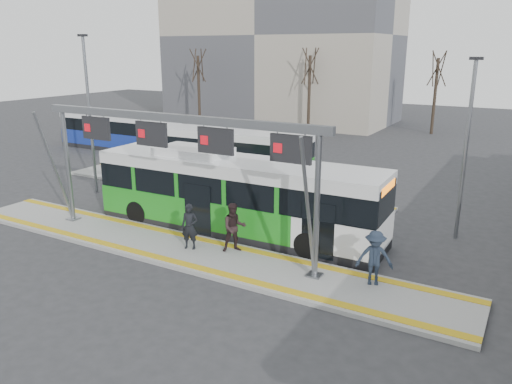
{
  "coord_description": "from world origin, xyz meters",
  "views": [
    {
      "loc": [
        11.55,
        -14.34,
        7.68
      ],
      "look_at": [
        1.63,
        3.0,
        1.93
      ],
      "focal_mm": 35.0,
      "sensor_mm": 36.0,
      "label": 1
    }
  ],
  "objects_px": {
    "passenger_a": "(190,227)",
    "passenger_b": "(234,228)",
    "gantry": "(174,142)",
    "passenger_c": "(375,258)",
    "hero_bus": "(235,196)"
  },
  "relations": [
    {
      "from": "passenger_c",
      "to": "hero_bus",
      "type": "bearing_deg",
      "value": 141.99
    },
    {
      "from": "hero_bus",
      "to": "passenger_c",
      "type": "xyz_separation_m",
      "value": [
        6.81,
        -2.29,
        -0.53
      ]
    },
    {
      "from": "gantry",
      "to": "passenger_b",
      "type": "bearing_deg",
      "value": 13.69
    },
    {
      "from": "passenger_a",
      "to": "passenger_b",
      "type": "height_order",
      "value": "passenger_b"
    },
    {
      "from": "gantry",
      "to": "passenger_a",
      "type": "height_order",
      "value": "gantry"
    },
    {
      "from": "gantry",
      "to": "hero_bus",
      "type": "height_order",
      "value": "gantry"
    },
    {
      "from": "passenger_a",
      "to": "passenger_b",
      "type": "distance_m",
      "value": 1.76
    },
    {
      "from": "gantry",
      "to": "passenger_a",
      "type": "bearing_deg",
      "value": -7.75
    },
    {
      "from": "hero_bus",
      "to": "passenger_b",
      "type": "bearing_deg",
      "value": -60.64
    },
    {
      "from": "hero_bus",
      "to": "passenger_c",
      "type": "bearing_deg",
      "value": -20.07
    },
    {
      "from": "hero_bus",
      "to": "passenger_b",
      "type": "relative_size",
      "value": 6.74
    },
    {
      "from": "hero_bus",
      "to": "passenger_a",
      "type": "bearing_deg",
      "value": -98.19
    },
    {
      "from": "passenger_a",
      "to": "passenger_c",
      "type": "height_order",
      "value": "passenger_c"
    },
    {
      "from": "hero_bus",
      "to": "passenger_c",
      "type": "height_order",
      "value": "hero_bus"
    },
    {
      "from": "passenger_b",
      "to": "hero_bus",
      "type": "bearing_deg",
      "value": 78.34
    }
  ]
}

